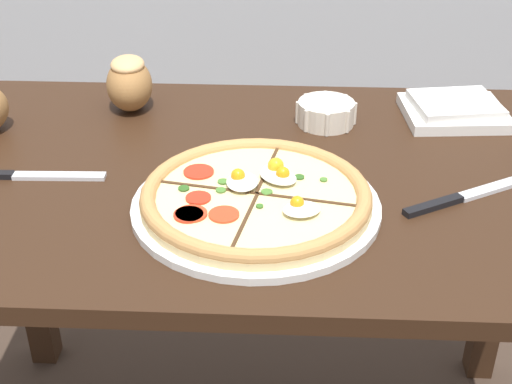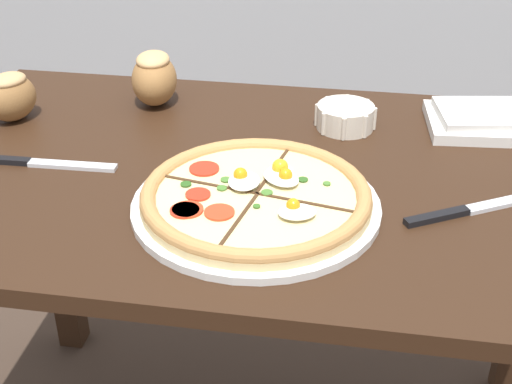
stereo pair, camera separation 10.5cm
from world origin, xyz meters
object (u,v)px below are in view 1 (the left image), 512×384
Objects in this scene: ramekin_bowl at (326,112)px; napkin_folded at (454,110)px; knife_spare at (24,175)px; dining_table at (253,229)px; knife_main at (469,195)px; bread_piece_mid at (129,82)px; pizza at (256,198)px.

napkin_folded is (0.24, 0.04, -0.01)m from ramekin_bowl.
ramekin_bowl is 0.54m from knife_spare.
knife_main is at bearing -12.47° from dining_table.
napkin_folded is at bearing -1.29° from bread_piece_mid.
napkin_folded is at bearing 53.68° from knife_main.
knife_spare is (-0.70, 0.03, 0.00)m from knife_main.
knife_main is 0.87× the size of knife_spare.
knife_spare is at bearing 168.37° from pizza.
pizza reaches higher than dining_table.
bread_piece_mid reaches higher than dining_table.
bread_piece_mid is (-0.26, 0.36, 0.03)m from pizza.
bread_piece_mid is (-0.37, 0.05, 0.03)m from ramekin_bowl.
knife_spare is (-0.73, -0.27, -0.01)m from napkin_folded.
knife_main and knife_spare have the same top height.
dining_table is 6.04× the size of napkin_folded.
pizza reaches higher than knife_main.
knife_main is at bearing -4.09° from knife_spare.
bread_piece_mid is 0.31m from knife_spare.
knife_spare is at bearing -172.87° from dining_table.
pizza is at bearing -13.39° from knife_spare.
pizza is 1.45× the size of knife_spare.
knife_spare is at bearing -155.17° from ramekin_bowl.
bread_piece_mid is at bearing 122.18° from knife_main.
bread_piece_mid is at bearing 178.71° from napkin_folded.
dining_table is 0.18m from pizza.
bread_piece_mid is at bearing 136.56° from dining_table.
knife_main is (0.34, -0.07, 0.12)m from dining_table.
pizza is 0.44m from bread_piece_mid.
bread_piece_mid reaches higher than knife_main.
ramekin_bowl is 0.44× the size of knife_spare.
ramekin_bowl is at bearing -7.93° from bread_piece_mid.
dining_table is at bearing -149.16° from napkin_folded.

